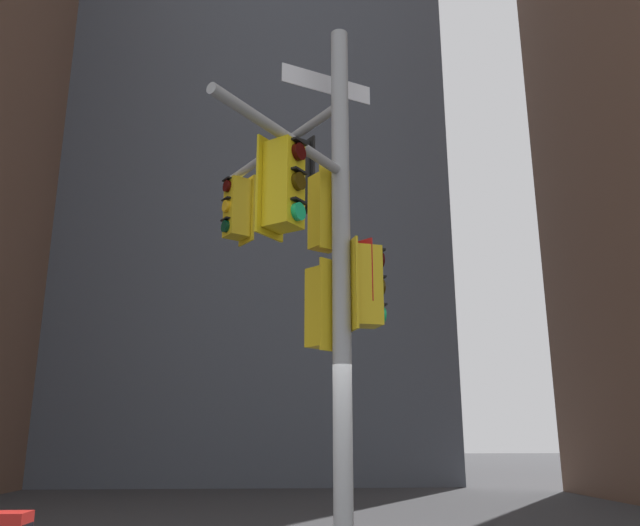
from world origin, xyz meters
TOP-DOWN VIEW (x-y plane):
  - signal_pole_assembly at (-0.35, 0.34)m, footprint 2.31×4.74m

SIDE VIEW (x-z plane):
  - signal_pole_assembly at x=-0.35m, z-range 0.63..7.64m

